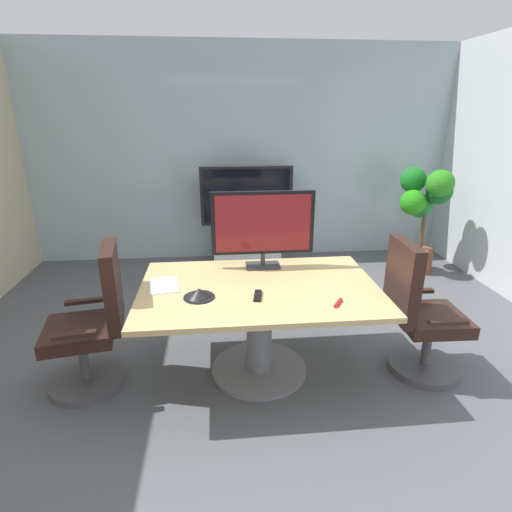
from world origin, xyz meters
TOP-DOWN VIEW (x-y plane):
  - ground_plane at (0.00, 0.00)m, footprint 6.89×6.89m
  - wall_back_glass_partition at (0.00, 2.95)m, footprint 5.73×0.10m
  - conference_table at (-0.07, 0.13)m, footprint 1.77×1.15m
  - office_chair_left at (-1.31, 0.10)m, footprint 0.63×0.61m
  - office_chair_right at (1.16, 0.01)m, footprint 0.60×0.58m
  - tv_monitor at (-0.00, 0.53)m, footprint 0.84×0.18m
  - wall_display_unit at (0.02, 2.59)m, footprint 1.20×0.36m
  - potted_plant at (2.20, 2.09)m, footprint 0.69×0.65m
  - conference_phone at (-0.51, -0.02)m, footprint 0.22×0.22m
  - remote_control at (-0.10, -0.05)m, footprint 0.08×0.18m
  - whiteboard_marker at (0.43, -0.22)m, footprint 0.09×0.12m
  - paper_notepad at (-0.78, 0.21)m, footprint 0.25×0.33m

SIDE VIEW (x-z plane):
  - ground_plane at x=0.00m, z-range 0.00..0.00m
  - wall_display_unit at x=0.02m, z-range -0.21..1.10m
  - office_chair_left at x=-1.31m, z-range -0.09..1.00m
  - office_chair_right at x=1.16m, z-range -0.09..1.00m
  - conference_table at x=-0.07m, z-range 0.17..0.92m
  - paper_notepad at x=-0.78m, z-range 0.74..0.75m
  - remote_control at x=-0.10m, z-range 0.74..0.76m
  - whiteboard_marker at x=0.43m, z-range 0.74..0.76m
  - conference_phone at x=-0.51m, z-range 0.74..0.81m
  - potted_plant at x=2.20m, z-range 0.20..1.53m
  - tv_monitor at x=0.00m, z-range 0.78..1.42m
  - wall_back_glass_partition at x=0.00m, z-range 0.00..2.81m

